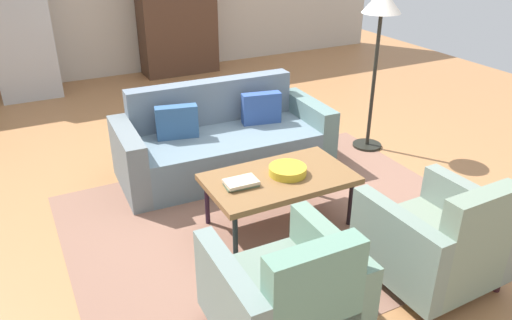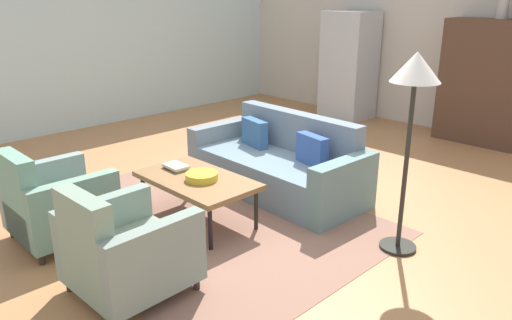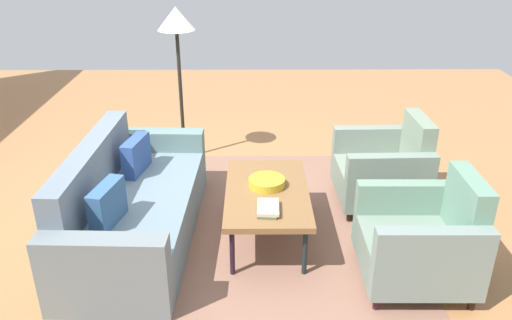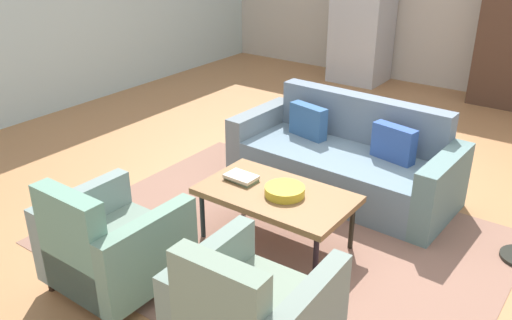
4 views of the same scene
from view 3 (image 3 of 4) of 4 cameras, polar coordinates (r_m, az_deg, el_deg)
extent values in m
plane|color=#B07647|center=(4.83, -8.87, -6.68)|extent=(10.74, 10.74, 0.00)
cube|color=#8D6351|center=(4.55, 0.55, -8.44)|extent=(3.40, 2.60, 0.01)
cube|color=slate|center=(4.55, -12.87, -6.11)|extent=(1.77, 0.96, 0.42)
cube|color=slate|center=(4.54, -17.54, -3.54)|extent=(1.75, 0.24, 0.86)
cube|color=slate|center=(5.33, -10.60, 0.12)|extent=(0.21, 0.91, 0.62)
cube|color=slate|center=(3.73, -16.48, -12.34)|extent=(0.21, 0.91, 0.62)
cube|color=#325096|center=(4.79, -13.21, 0.51)|extent=(0.42, 0.20, 0.32)
cube|color=#365D8D|center=(4.02, -16.23, -4.80)|extent=(0.42, 0.20, 0.32)
cylinder|color=black|center=(4.00, -2.67, -10.22)|extent=(0.04, 0.04, 0.41)
cylinder|color=black|center=(4.90, -2.23, -3.08)|extent=(0.04, 0.04, 0.41)
cylinder|color=black|center=(4.02, 5.47, -10.15)|extent=(0.04, 0.04, 0.41)
cylinder|color=black|center=(4.92, 4.32, -3.05)|extent=(0.04, 0.04, 0.41)
cube|color=brown|center=(4.33, 1.24, -3.67)|extent=(1.20, 0.70, 0.05)
cylinder|color=#391D22|center=(3.87, 13.26, -15.25)|extent=(0.05, 0.05, 0.10)
cylinder|color=#3A2514|center=(4.40, 11.41, -9.58)|extent=(0.05, 0.05, 0.10)
cylinder|color=black|center=(4.07, 22.92, -14.48)|extent=(0.05, 0.05, 0.10)
cylinder|color=#31271F|center=(4.58, 19.89, -9.20)|extent=(0.05, 0.05, 0.10)
cube|color=gray|center=(4.10, 17.24, -9.75)|extent=(0.57, 0.80, 0.30)
cube|color=gray|center=(4.08, 22.12, -6.70)|extent=(0.56, 0.14, 0.78)
cube|color=gray|center=(3.76, 18.90, -11.01)|extent=(0.13, 0.80, 0.56)
cube|color=gray|center=(4.31, 16.24, -5.77)|extent=(0.13, 0.80, 0.56)
cylinder|color=black|center=(4.82, 10.35, -6.17)|extent=(0.05, 0.05, 0.10)
cylinder|color=#362722|center=(5.40, 8.93, -2.46)|extent=(0.05, 0.05, 0.10)
cylinder|color=black|center=(5.00, 18.03, -5.83)|extent=(0.05, 0.05, 0.10)
cylinder|color=#3B1A1D|center=(5.57, 15.83, -2.29)|extent=(0.05, 0.05, 0.10)
cube|color=gray|center=(5.09, 13.52, -2.12)|extent=(0.58, 0.81, 0.30)
cube|color=gray|center=(5.09, 17.37, 0.38)|extent=(0.56, 0.16, 0.78)
cube|color=gray|center=(4.74, 14.68, -2.58)|extent=(0.14, 0.80, 0.56)
cube|color=gray|center=(5.33, 12.76, 0.78)|extent=(0.14, 0.80, 0.56)
cylinder|color=gold|center=(4.37, 1.22, -2.50)|extent=(0.31, 0.31, 0.07)
cube|color=#566B50|center=(4.01, 1.35, -5.58)|extent=(0.27, 0.17, 0.02)
cube|color=beige|center=(4.00, 1.36, -5.29)|extent=(0.26, 0.18, 0.03)
cylinder|color=black|center=(6.07, -7.94, 0.42)|extent=(0.32, 0.32, 0.03)
cylinder|color=black|center=(5.80, -8.37, 7.09)|extent=(0.04, 0.04, 1.45)
cone|color=silver|center=(5.60, -8.92, 15.33)|extent=(0.40, 0.40, 0.24)
camera|label=1|loc=(3.80, 59.52, 11.19)|focal=35.06mm
camera|label=2|loc=(7.91, 22.09, 20.73)|focal=34.67mm
camera|label=4|loc=(6.68, 30.73, 21.26)|focal=37.99mm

